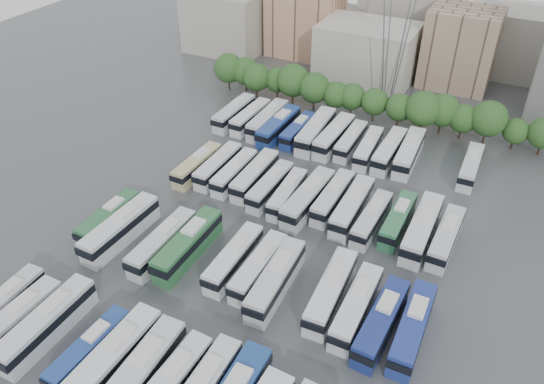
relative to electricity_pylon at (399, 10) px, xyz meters
The scene contains 46 objects.
ground 53.41m from the electricity_pylon, 92.29° to the right, with size 220.00×220.00×0.00m, color #424447.
tree_line 16.61m from the electricity_pylon, 112.02° to the right, with size 66.41×7.80×8.16m.
city_buildings 26.15m from the electricity_pylon, 113.40° to the left, with size 102.00×35.00×20.00m.
electricity_pylon is the anchor object (origin of this frame).
bus_r0_s0 78.84m from the electricity_pylon, 107.80° to the right, with size 2.92×11.20×3.48m.
bus_r0_s1 79.16m from the electricity_pylon, 105.13° to the right, with size 2.92×12.26×3.83m.
bus_r0_s2 77.03m from the electricity_pylon, 102.87° to the right, with size 2.83×12.94×4.06m.
bus_r0_s4 76.35m from the electricity_pylon, 97.98° to the right, with size 2.78×10.91×3.40m.
bus_r0_s5 76.22m from the electricity_pylon, 95.44° to the right, with size 3.24×13.68×4.28m.
bus_r0_s6 76.04m from the electricity_pylon, 92.65° to the right, with size 3.34×13.47×4.20m.
bus_r1_s0 62.48m from the electricity_pylon, 112.94° to the right, with size 2.49×11.27×3.53m.
bus_r1_s1 62.49m from the electricity_pylon, 109.63° to the right, with size 3.36×13.34×4.16m.
bus_r1_s3 60.44m from the electricity_pylon, 103.42° to the right, with size 2.82×12.40×3.88m.
bus_r1_s4 58.72m from the electricity_pylon, 100.46° to the right, with size 2.91×13.03×4.08m.
bus_r1_s6 57.44m from the electricity_pylon, 93.85° to the right, with size 2.62×11.77×3.69m.
bus_r1_s7 57.31m from the electricity_pylon, 90.15° to the right, with size 2.58×11.62×3.64m.
bus_r1_s8 58.42m from the electricity_pylon, 87.13° to the right, with size 3.32×12.89×4.01m.
bus_r1_s10 57.96m from the electricity_pylon, 80.20° to the right, with size 3.32×12.72×3.95m.
bus_r1_s11 59.49m from the electricity_pylon, 76.92° to the right, with size 2.74×12.19×3.82m.
bus_r1_s12 61.06m from the electricity_pylon, 74.08° to the right, with size 3.26×12.35×3.84m.
bus_r1_s13 61.34m from the electricity_pylon, 70.79° to the right, with size 2.88×12.37×3.87m.
bus_r2_s1 46.44m from the electricity_pylon, 117.51° to the right, with size 2.71×11.27×3.52m.
bus_r2_s2 44.07m from the electricity_pylon, 114.42° to the right, with size 2.52×11.47×3.60m.
bus_r2_s3 43.30m from the electricity_pylon, 109.88° to the right, with size 2.45×11.23×3.52m.
bus_r2_s4 41.87m from the electricity_pylon, 105.39° to the right, with size 2.77×12.13×3.80m.
bus_r2_s5 42.48m from the electricity_pylon, 100.08° to the right, with size 2.75×11.46×3.58m.
bus_r2_s6 42.67m from the electricity_pylon, 95.35° to the right, with size 2.95×11.05×3.43m.
bus_r2_s7 42.39m from the electricity_pylon, 90.52° to the right, with size 3.45×13.17×4.09m.
bus_r2_s8 40.69m from the electricity_pylon, 85.72° to the right, with size 2.71×11.81×3.70m.
bus_r2_s9 41.90m from the electricity_pylon, 80.87° to the right, with size 2.86×12.64×3.96m.
bus_r2_s10 43.67m from the electricity_pylon, 76.48° to the right, with size 2.83×11.27×3.51m.
bus_r2_s11 43.24m from the electricity_pylon, 71.29° to the right, with size 2.55×11.24×3.52m.
bus_r2_s12 44.97m from the electricity_pylon, 67.12° to the right, with size 2.92×13.38×4.20m.
bus_r2_s13 46.43m from the electricity_pylon, 63.18° to the right, with size 2.87×11.80×3.68m.
bus_r3_s0 35.29m from the electricity_pylon, 139.58° to the right, with size 2.82×12.07×3.77m.
bus_r3_s1 33.05m from the electricity_pylon, 135.30° to the right, with size 2.88×11.52×3.59m.
bus_r3_s2 30.91m from the electricity_pylon, 129.74° to the right, with size 2.80×12.58×3.94m.
bus_r3_s3 30.37m from the electricity_pylon, 122.85° to the right, with size 3.14×12.66×3.95m.
bus_r3_s4 28.60m from the electricity_pylon, 116.44° to the right, with size 2.64×10.92×3.41m.
bus_r3_s5 26.96m from the electricity_pylon, 109.43° to the right, with size 3.46×13.59×4.23m.
bus_r3_s6 26.37m from the electricity_pylon, 100.18° to the right, with size 3.23×12.87×4.01m.
bus_r3_s7 26.17m from the electricity_pylon, 91.57° to the right, with size 2.46×11.12×3.49m.
bus_r3_s8 27.07m from the electricity_pylon, 82.00° to the right, with size 3.02×11.32×3.52m.
bus_r3_s9 27.16m from the electricity_pylon, 72.58° to the right, with size 2.88×12.23×3.82m.
bus_r3_s10 27.56m from the electricity_pylon, 64.18° to the right, with size 3.28×12.94×4.03m.
bus_r3_s13 32.08m from the electricity_pylon, 44.63° to the right, with size 2.63×11.40×3.57m.
Camera 1 is at (24.87, -46.99, 47.76)m, focal length 35.00 mm.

